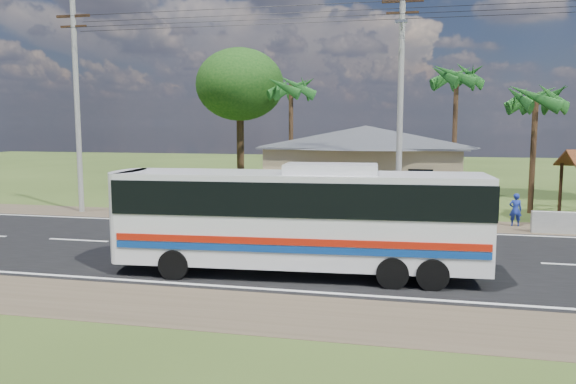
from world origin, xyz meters
name	(u,v)px	position (x,y,z in m)	size (l,w,h in m)	color
ground	(306,252)	(0.00, 0.00, 0.00)	(120.00, 120.00, 0.00)	#2E4318
road	(306,252)	(0.00, 0.00, 0.01)	(120.00, 16.00, 0.03)	black
house	(366,157)	(1.00, 13.00, 2.64)	(12.40, 10.00, 5.00)	tan
utility_poles	(393,95)	(2.67, 6.49, 5.77)	(32.80, 2.22, 11.00)	#9E9E99
palm_near	(536,99)	(9.50, 11.00, 5.71)	(2.80, 2.80, 6.70)	#47301E
palm_mid	(457,78)	(6.00, 15.50, 7.16)	(2.80, 2.80, 8.20)	#47301E
palm_far	(291,89)	(-4.00, 16.00, 6.68)	(2.80, 2.80, 7.70)	#47301E
tree_behind_house	(240,85)	(-8.00, 18.00, 7.12)	(6.00, 6.00, 9.61)	#47301E
coach_bus	(301,212)	(0.38, -3.00, 1.91)	(10.92, 3.02, 3.35)	silver
motorcycle	(368,209)	(1.61, 7.41, 0.49)	(0.64, 1.85, 0.97)	black
person	(515,210)	(8.10, 6.95, 0.73)	(0.53, 0.35, 1.47)	navy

